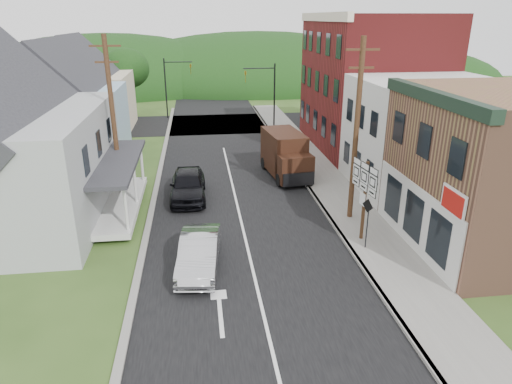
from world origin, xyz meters
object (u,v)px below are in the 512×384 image
object	(u,v)px
delivery_van	(286,155)
warning_sign	(368,217)
dark_sedan	(188,185)
route_sign_cluster	(364,190)
silver_sedan	(199,253)

from	to	relation	value
delivery_van	warning_sign	bearing A→B (deg)	-88.12
dark_sedan	route_sign_cluster	bearing A→B (deg)	-38.36
silver_sedan	route_sign_cluster	world-z (taller)	route_sign_cluster
route_sign_cluster	delivery_van	bearing A→B (deg)	91.94
dark_sedan	delivery_van	distance (m)	7.05
silver_sedan	delivery_van	bearing A→B (deg)	68.72
delivery_van	warning_sign	distance (m)	10.62
dark_sedan	route_sign_cluster	world-z (taller)	route_sign_cluster
delivery_van	warning_sign	world-z (taller)	delivery_van
silver_sedan	warning_sign	world-z (taller)	warning_sign
silver_sedan	dark_sedan	distance (m)	8.01
delivery_van	route_sign_cluster	distance (m)	9.83
delivery_van	route_sign_cluster	world-z (taller)	route_sign_cluster
silver_sedan	route_sign_cluster	xyz separation A→B (m)	(7.43, 1.54, 1.84)
dark_sedan	delivery_van	xyz separation A→B (m)	(6.26, 3.17, 0.62)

